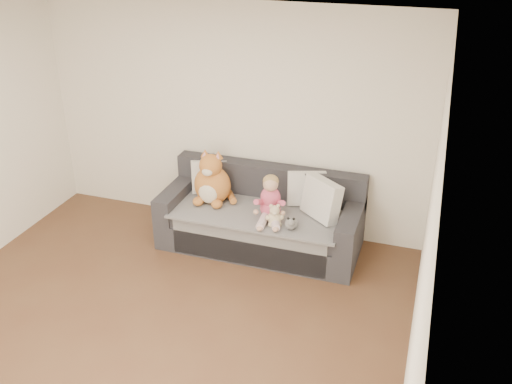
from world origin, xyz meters
TOP-DOWN VIEW (x-y plane):
  - room_shell at (0.00, 0.42)m, footprint 5.00×5.00m
  - sofa at (0.50, 2.06)m, footprint 2.20×0.94m
  - cushion_left at (-0.20, 2.26)m, footprint 0.45×0.34m
  - cushion_right_back at (0.94, 2.31)m, footprint 0.46×0.31m
  - cushion_right_front at (1.17, 2.05)m, footprint 0.50×0.45m
  - toddler at (0.66, 1.87)m, footprint 0.33×0.49m
  - plush_cat at (-0.07, 2.03)m, footprint 0.51×0.44m
  - teddy_bear at (0.75, 1.73)m, footprint 0.18×0.15m
  - plush_cow at (0.94, 1.70)m, footprint 0.13×0.20m
  - sippy_cup at (0.69, 1.90)m, footprint 0.11×0.08m

SIDE VIEW (x-z plane):
  - sofa at x=0.50m, z-range -0.12..0.73m
  - sippy_cup at x=0.69m, z-range 0.48..0.59m
  - plush_cow at x=0.94m, z-range 0.46..0.62m
  - teddy_bear at x=0.75m, z-range 0.45..0.69m
  - cushion_left at x=-0.20m, z-range 0.47..0.85m
  - cushion_right_back at x=0.94m, z-range 0.47..0.86m
  - toddler at x=0.66m, z-range 0.43..0.91m
  - cushion_right_front at x=1.17m, z-range 0.47..0.91m
  - plush_cat at x=-0.07m, z-range 0.39..1.02m
  - room_shell at x=0.00m, z-range -1.20..3.80m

